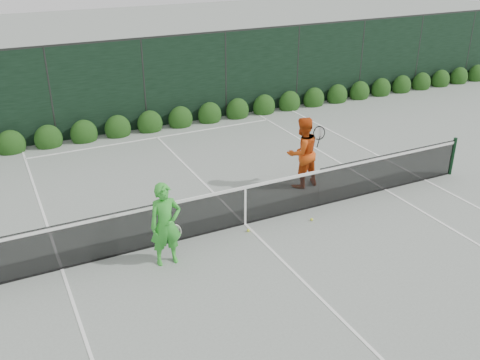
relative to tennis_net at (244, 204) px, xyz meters
name	(u,v)px	position (x,y,z in m)	size (l,w,h in m)	color
ground	(245,224)	(0.02, 0.00, -0.53)	(80.00, 80.00, 0.00)	gray
tennis_net	(244,204)	(0.00, 0.00, 0.00)	(12.90, 0.10, 1.07)	black
player_woman	(166,224)	(-2.09, -0.68, 0.35)	(0.68, 0.45, 1.76)	green
player_man	(302,152)	(2.28, 1.20, 0.42)	(0.99, 0.81, 1.90)	#D14911
court_lines	(245,224)	(0.02, 0.00, -0.53)	(11.03, 23.83, 0.01)	white
windscreen_fence	(314,218)	(0.02, -2.71, 0.98)	(32.00, 21.07, 3.06)	black
hedge_row	(150,124)	(0.02, 7.15, -0.30)	(31.66, 0.65, 0.94)	#15350E
tennis_balls	(287,211)	(1.19, 0.07, -0.50)	(2.26, 1.70, 0.07)	#E2EE34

